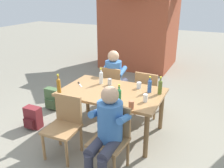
{
  "coord_description": "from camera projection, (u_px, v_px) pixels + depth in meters",
  "views": [
    {
      "loc": [
        1.49,
        -3.19,
        2.23
      ],
      "look_at": [
        0.0,
        0.0,
        0.86
      ],
      "focal_mm": 38.29,
      "sensor_mm": 36.0,
      "label": 1
    }
  ],
  "objects": [
    {
      "name": "bottle_amber",
      "position": [
        59.0,
        85.0,
        3.68
      ],
      "size": [
        0.06,
        0.06,
        0.32
      ],
      "color": "#996019",
      "rests_on": "dining_table"
    },
    {
      "name": "chair_near_right",
      "position": [
        111.0,
        135.0,
        3.08
      ],
      "size": [
        0.47,
        0.47,
        0.87
      ],
      "color": "#A37547",
      "rests_on": "ground_plane"
    },
    {
      "name": "bottle_blue",
      "position": [
        150.0,
        85.0,
        3.73
      ],
      "size": [
        0.06,
        0.06,
        0.26
      ],
      "color": "#2D56A3",
      "rests_on": "dining_table"
    },
    {
      "name": "bottle_olive",
      "position": [
        160.0,
        87.0,
        3.67
      ],
      "size": [
        0.06,
        0.06,
        0.28
      ],
      "color": "#566623",
      "rests_on": "dining_table"
    },
    {
      "name": "cup_glass",
      "position": [
        139.0,
        85.0,
        3.91
      ],
      "size": [
        0.08,
        0.08,
        0.1
      ],
      "primitive_type": "cylinder",
      "color": "silver",
      "rests_on": "dining_table"
    },
    {
      "name": "chair_far_right",
      "position": [
        148.0,
        91.0,
        4.44
      ],
      "size": [
        0.46,
        0.46,
        0.87
      ],
      "color": "#A37547",
      "rests_on": "ground_plane"
    },
    {
      "name": "cup_steel",
      "position": [
        110.0,
        82.0,
        4.05
      ],
      "size": [
        0.07,
        0.07,
        0.11
      ],
      "primitive_type": "cylinder",
      "color": "#B2B7BC",
      "rests_on": "dining_table"
    },
    {
      "name": "cup_white",
      "position": [
        145.0,
        98.0,
        3.43
      ],
      "size": [
        0.06,
        0.06,
        0.12
      ],
      "primitive_type": "cylinder",
      "color": "white",
      "rests_on": "dining_table"
    },
    {
      "name": "person_in_white_shirt",
      "position": [
        115.0,
        75.0,
        4.76
      ],
      "size": [
        0.47,
        0.61,
        1.18
      ],
      "color": "#3D70B2",
      "rests_on": "ground_plane"
    },
    {
      "name": "bottle_green",
      "position": [
        119.0,
        96.0,
        3.3
      ],
      "size": [
        0.06,
        0.06,
        0.31
      ],
      "color": "#287A38",
      "rests_on": "dining_table"
    },
    {
      "name": "bottle_clear",
      "position": [
        101.0,
        77.0,
        4.07
      ],
      "size": [
        0.06,
        0.06,
        0.28
      ],
      "color": "white",
      "rests_on": "dining_table"
    },
    {
      "name": "dining_table",
      "position": [
        112.0,
        96.0,
        3.85
      ],
      "size": [
        1.61,
        1.01,
        0.74
      ],
      "color": "#A37547",
      "rests_on": "ground_plane"
    },
    {
      "name": "chair_far_left",
      "position": [
        113.0,
        85.0,
        4.73
      ],
      "size": [
        0.44,
        0.44,
        0.87
      ],
      "color": "#A37547",
      "rests_on": "ground_plane"
    },
    {
      "name": "table_knife",
      "position": [
        80.0,
        84.0,
        4.08
      ],
      "size": [
        0.19,
        0.18,
        0.01
      ],
      "color": "silver",
      "rests_on": "dining_table"
    },
    {
      "name": "person_in_plaid_shirt",
      "position": [
        107.0,
        128.0,
        2.93
      ],
      "size": [
        0.47,
        0.61,
        1.18
      ],
      "color": "#3D70B2",
      "rests_on": "ground_plane"
    },
    {
      "name": "ground_plane",
      "position": [
        112.0,
        130.0,
        4.08
      ],
      "size": [
        24.0,
        24.0,
        0.0
      ],
      "primitive_type": "plane",
      "color": "gray"
    },
    {
      "name": "brick_kiosk",
      "position": [
        140.0,
        18.0,
        7.25
      ],
      "size": [
        2.36,
        2.01,
        2.79
      ],
      "color": "#9E472D",
      "rests_on": "ground_plane"
    },
    {
      "name": "backpack_by_near_side",
      "position": [
        53.0,
        99.0,
        4.79
      ],
      "size": [
        0.32,
        0.21,
        0.43
      ],
      "color": "#47663D",
      "rests_on": "ground_plane"
    },
    {
      "name": "cup_terracotta",
      "position": [
        131.0,
        105.0,
        3.23
      ],
      "size": [
        0.07,
        0.07,
        0.11
      ],
      "primitive_type": "cylinder",
      "color": "#BC6B47",
      "rests_on": "dining_table"
    },
    {
      "name": "backpack_by_far_side",
      "position": [
        33.0,
        118.0,
        4.12
      ],
      "size": [
        0.28,
        0.22,
        0.38
      ],
      "color": "maroon",
      "rests_on": "ground_plane"
    },
    {
      "name": "chair_near_left",
      "position": [
        65.0,
        123.0,
        3.37
      ],
      "size": [
        0.45,
        0.45,
        0.87
      ],
      "color": "#A37547",
      "rests_on": "ground_plane"
    }
  ]
}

